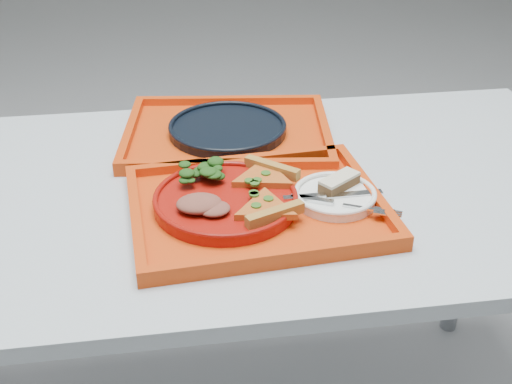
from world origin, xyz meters
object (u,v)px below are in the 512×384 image
Objects in this scene: navy_plate at (228,130)px; tray_main at (257,210)px; dinner_plate at (226,202)px; dessert_bar at (339,182)px; tray_far at (228,135)px.

tray_main is at bearing -86.62° from navy_plate.
dessert_bar is at bearing 3.46° from dinner_plate.
navy_plate is at bearing 89.15° from tray_main.
dinner_plate is 0.21m from dessert_bar.
dessert_bar is (0.16, 0.02, 0.03)m from tray_main.
dinner_plate reaches higher than tray_main.
navy_plate is 0.34m from dessert_bar.
dinner_plate is at bearing -96.72° from navy_plate.
dessert_bar is (0.18, -0.29, 0.02)m from navy_plate.
tray_far is at bearing 85.84° from dessert_bar.
dessert_bar reaches higher than tray_far.
tray_main is at bearing -10.30° from dinner_plate.
tray_main is 1.73× the size of navy_plate.
tray_far is 0.31m from dinner_plate.
dinner_plate reaches higher than tray_far.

